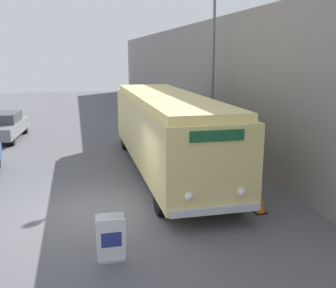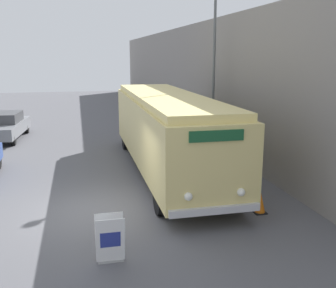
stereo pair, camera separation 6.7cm
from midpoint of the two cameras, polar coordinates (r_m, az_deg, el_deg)
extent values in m
plane|color=#56565B|center=(12.06, -10.42, -9.52)|extent=(80.00, 80.00, 0.00)
cube|color=gray|center=(22.30, 4.86, 9.20)|extent=(0.30, 60.00, 6.30)
cylinder|color=black|center=(11.45, -1.23, -7.94)|extent=(0.28, 0.97, 0.97)
cylinder|color=black|center=(12.10, 9.49, -6.96)|extent=(0.28, 0.97, 0.97)
cylinder|color=black|center=(19.40, -6.38, 0.67)|extent=(0.28, 0.97, 0.97)
cylinder|color=black|center=(19.79, 0.20, 0.99)|extent=(0.28, 0.97, 0.97)
cube|color=#E5D17F|center=(15.31, -0.33, 1.94)|extent=(2.60, 11.16, 2.34)
cube|color=#F3DD87|center=(15.12, -0.33, 6.74)|extent=(2.40, 10.72, 0.24)
cube|color=silver|center=(10.39, 6.74, -9.54)|extent=(2.47, 0.12, 0.20)
sphere|color=white|center=(10.05, 2.86, -7.62)|extent=(0.22, 0.22, 0.22)
sphere|color=white|center=(10.52, 10.44, -6.88)|extent=(0.22, 0.22, 0.22)
cube|color=#19512D|center=(9.85, 6.95, 1.19)|extent=(1.43, 0.06, 0.28)
cube|color=gray|center=(9.34, -8.37, -16.40)|extent=(0.58, 0.23, 0.01)
cube|color=white|center=(9.00, -8.43, -13.72)|extent=(0.64, 0.21, 1.08)
cube|color=white|center=(9.17, -8.54, -13.20)|extent=(0.64, 0.21, 1.08)
cube|color=navy|center=(8.98, -8.43, -13.61)|extent=(0.45, 0.07, 0.38)
cylinder|color=#595E60|center=(17.95, 6.42, 9.34)|extent=(0.12, 0.12, 6.95)
cylinder|color=black|center=(21.59, -21.79, 0.61)|extent=(0.22, 0.63, 0.63)
cylinder|color=black|center=(24.70, -20.08, 2.19)|extent=(0.22, 0.63, 0.63)
cube|color=slate|center=(23.26, -22.71, 2.13)|extent=(2.14, 4.78, 0.62)
cube|color=#3F4043|center=(23.28, -22.76, 3.56)|extent=(1.65, 2.21, 0.52)
cube|color=black|center=(12.05, 13.03, -9.59)|extent=(0.36, 0.36, 0.03)
cone|color=orange|center=(11.93, 13.11, -8.13)|extent=(0.30, 0.30, 0.63)
camera|label=1|loc=(0.03, -90.15, -0.03)|focal=42.00mm
camera|label=2|loc=(0.03, 89.85, 0.03)|focal=42.00mm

